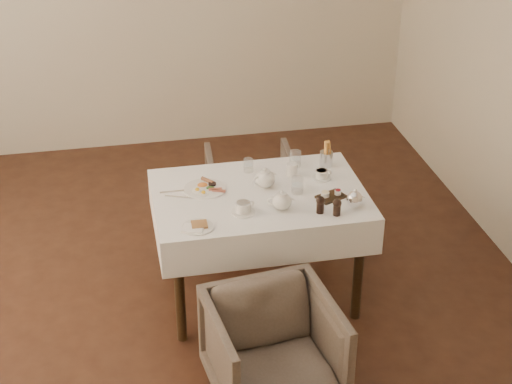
{
  "coord_description": "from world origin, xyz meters",
  "views": [
    {
      "loc": [
        -0.35,
        -3.95,
        3.07
      ],
      "look_at": [
        0.43,
        -0.02,
        0.82
      ],
      "focal_mm": 55.0,
      "sensor_mm": 36.0,
      "label": 1
    }
  ],
  "objects_px": {
    "table": "(259,210)",
    "armchair_near": "(274,351)",
    "armchair_far": "(251,190)",
    "teapot_centre": "(265,178)",
    "breakfast_plate": "(205,188)"
  },
  "relations": [
    {
      "from": "armchair_far",
      "to": "teapot_centre",
      "type": "bearing_deg",
      "value": 88.87
    },
    {
      "from": "armchair_near",
      "to": "armchair_far",
      "type": "bearing_deg",
      "value": 75.58
    },
    {
      "from": "breakfast_plate",
      "to": "armchair_near",
      "type": "bearing_deg",
      "value": -92.27
    },
    {
      "from": "armchair_near",
      "to": "teapot_centre",
      "type": "distance_m",
      "value": 1.11
    },
    {
      "from": "table",
      "to": "teapot_centre",
      "type": "distance_m",
      "value": 0.2
    },
    {
      "from": "table",
      "to": "armchair_near",
      "type": "height_order",
      "value": "table"
    },
    {
      "from": "teapot_centre",
      "to": "table",
      "type": "bearing_deg",
      "value": -150.24
    },
    {
      "from": "armchair_near",
      "to": "breakfast_plate",
      "type": "distance_m",
      "value": 1.14
    },
    {
      "from": "armchair_near",
      "to": "breakfast_plate",
      "type": "relative_size",
      "value": 2.63
    },
    {
      "from": "table",
      "to": "armchair_far",
      "type": "distance_m",
      "value": 0.94
    },
    {
      "from": "table",
      "to": "breakfast_plate",
      "type": "distance_m",
      "value": 0.36
    },
    {
      "from": "armchair_near",
      "to": "armchair_far",
      "type": "xyz_separation_m",
      "value": [
        0.22,
        1.77,
        -0.02
      ]
    },
    {
      "from": "armchair_far",
      "to": "teapot_centre",
      "type": "xyz_separation_m",
      "value": [
        -0.06,
        -0.8,
        0.53
      ]
    },
    {
      "from": "armchair_near",
      "to": "teapot_centre",
      "type": "height_order",
      "value": "teapot_centre"
    },
    {
      "from": "armchair_near",
      "to": "teapot_centre",
      "type": "relative_size",
      "value": 3.96
    }
  ]
}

